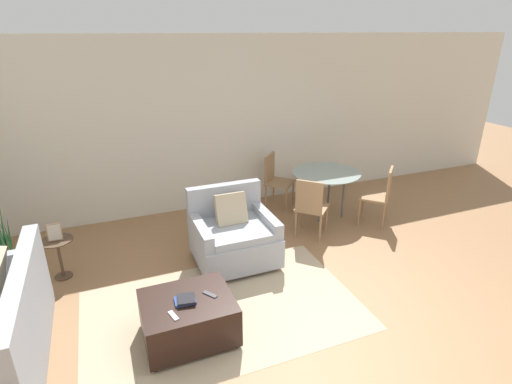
% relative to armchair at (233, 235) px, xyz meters
% --- Properties ---
extents(ground_plane, '(20.00, 20.00, 0.00)m').
position_rel_armchair_xyz_m(ground_plane, '(0.39, -1.75, -0.36)').
color(ground_plane, '#936B47').
extents(wall_back, '(12.00, 0.06, 2.75)m').
position_rel_armchair_xyz_m(wall_back, '(0.39, 1.84, 1.01)').
color(wall_back, beige).
rests_on(wall_back, ground_plane).
extents(area_rug, '(2.89, 1.81, 0.01)m').
position_rel_armchair_xyz_m(area_rug, '(-0.43, -0.91, -0.36)').
color(area_rug, tan).
rests_on(area_rug, ground_plane).
extents(armchair, '(0.99, 0.90, 0.94)m').
position_rel_armchair_xyz_m(armchair, '(0.00, 0.00, 0.00)').
color(armchair, '#999EA8').
rests_on(armchair, ground_plane).
extents(ottoman, '(0.85, 0.70, 0.44)m').
position_rel_armchair_xyz_m(ottoman, '(-0.86, -1.17, -0.12)').
color(ottoman, black).
rests_on(ottoman, ground_plane).
extents(book_stack, '(0.21, 0.19, 0.05)m').
position_rel_armchair_xyz_m(book_stack, '(-0.88, -1.20, 0.10)').
color(book_stack, '#2D478C').
rests_on(book_stack, ottoman).
extents(tv_remote_primary, '(0.08, 0.15, 0.01)m').
position_rel_armchair_xyz_m(tv_remote_primary, '(-1.02, -1.35, 0.08)').
color(tv_remote_primary, '#B7B7BC').
rests_on(tv_remote_primary, ottoman).
extents(tv_remote_secondary, '(0.12, 0.15, 0.01)m').
position_rel_armchair_xyz_m(tv_remote_secondary, '(-0.64, -1.18, 0.08)').
color(tv_remote_secondary, '#333338').
rests_on(tv_remote_secondary, ottoman).
extents(potted_plant, '(0.32, 0.32, 1.02)m').
position_rel_armchair_xyz_m(potted_plant, '(-2.57, 0.51, -0.12)').
color(potted_plant, brown).
rests_on(potted_plant, ground_plane).
extents(side_table, '(0.37, 0.37, 0.51)m').
position_rel_armchair_xyz_m(side_table, '(-2.05, 0.41, -0.01)').
color(side_table, '#4C3828').
rests_on(side_table, ground_plane).
extents(picture_frame, '(0.16, 0.07, 0.20)m').
position_rel_armchair_xyz_m(picture_frame, '(-2.05, 0.41, 0.25)').
color(picture_frame, '#8C6647').
rests_on(picture_frame, side_table).
extents(dining_table, '(1.07, 1.07, 0.72)m').
position_rel_armchair_xyz_m(dining_table, '(1.82, 0.79, 0.28)').
color(dining_table, '#8C9E99').
rests_on(dining_table, ground_plane).
extents(dining_chair_near_left, '(0.59, 0.59, 0.90)m').
position_rel_armchair_xyz_m(dining_chair_near_left, '(1.21, 0.18, 0.16)').
color(dining_chair_near_left, '#93704C').
rests_on(dining_chair_near_left, ground_plane).
extents(dining_chair_near_right, '(0.59, 0.59, 0.90)m').
position_rel_armchair_xyz_m(dining_chair_near_right, '(2.42, 0.18, 0.16)').
color(dining_chair_near_right, '#93704C').
rests_on(dining_chair_near_right, ground_plane).
extents(dining_chair_far_left, '(0.59, 0.59, 0.90)m').
position_rel_armchair_xyz_m(dining_chair_far_left, '(1.21, 1.39, 0.16)').
color(dining_chair_far_left, '#93704C').
rests_on(dining_chair_far_left, ground_plane).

